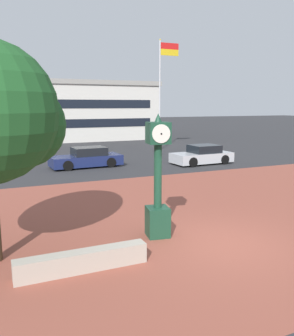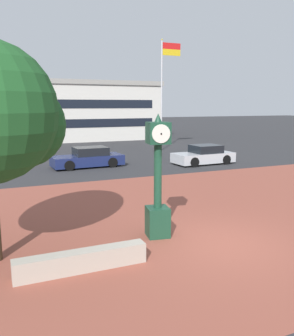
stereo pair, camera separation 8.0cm
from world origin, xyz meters
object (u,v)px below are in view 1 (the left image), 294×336
Objects in this scene: flagpole_primary at (162,85)px; civic_building at (44,110)px; street_clock at (158,184)px; car_street_near at (87,158)px; car_street_mid at (202,155)px.

flagpole_primary is 0.39× the size of civic_building.
street_clock is at bearing -92.74° from civic_building.
car_street_near is at bearing -144.28° from flagpole_primary.
flagpole_primary is (0.74, 7.82, 5.11)m from car_street_mid.
street_clock is 13.15m from car_street_near.
civic_building is (1.74, 36.34, 1.69)m from street_clock.
flagpole_primary is at bearing -57.44° from car_street_near.
street_clock is 0.39× the size of flagpole_primary.
car_street_near is 1.10× the size of car_street_mid.
street_clock is 36.42m from civic_building.
flagpole_primary reaches higher than car_street_mid.
flagpole_primary is 19.08m from civic_building.
civic_building is at bearing 113.87° from flagpole_primary.
street_clock is 21.60m from flagpole_primary.
car_street_near is 0.19× the size of civic_building.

